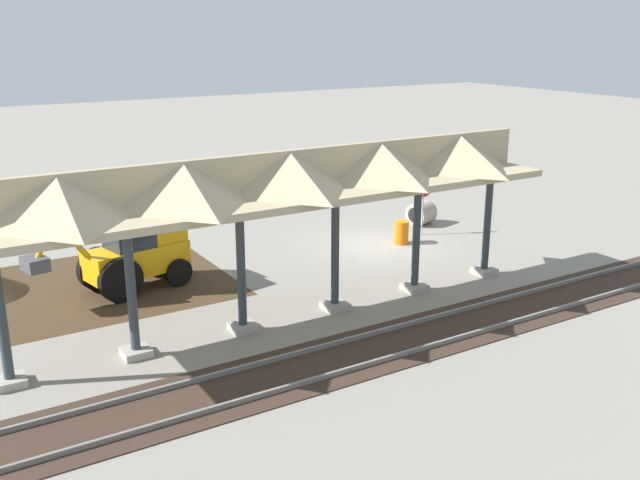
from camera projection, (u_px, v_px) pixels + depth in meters
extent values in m
plane|color=gray|center=(377.00, 246.00, 27.29)|extent=(120.00, 120.00, 0.00)
cube|color=#42301E|center=(63.00, 291.00, 22.66)|extent=(10.31, 7.00, 0.01)
cube|color=#9E998E|center=(484.00, 271.00, 24.23)|extent=(0.70, 0.70, 0.20)
cylinder|color=#2D383D|center=(487.00, 223.00, 23.73)|extent=(0.24, 0.24, 3.60)
cube|color=#9E998E|center=(414.00, 287.00, 22.72)|extent=(0.70, 0.70, 0.20)
cylinder|color=#2D383D|center=(416.00, 236.00, 22.23)|extent=(0.24, 0.24, 3.60)
cube|color=#9E998E|center=(335.00, 306.00, 21.22)|extent=(0.70, 0.70, 0.20)
cylinder|color=#2D383D|center=(335.00, 251.00, 20.73)|extent=(0.24, 0.24, 3.60)
cube|color=#9E998E|center=(243.00, 327.00, 19.71)|extent=(0.70, 0.70, 0.20)
cylinder|color=#2D383D|center=(241.00, 269.00, 19.22)|extent=(0.24, 0.24, 3.60)
cube|color=#9E998E|center=(136.00, 352.00, 18.21)|extent=(0.70, 0.70, 0.20)
cylinder|color=#2D383D|center=(131.00, 290.00, 17.72)|extent=(0.24, 0.24, 3.60)
cube|color=#9E998E|center=(10.00, 381.00, 16.70)|extent=(0.70, 0.70, 0.20)
cylinder|color=#2D383D|center=(1.00, 314.00, 16.21)|extent=(0.24, 0.24, 3.60)
cube|color=tan|center=(289.00, 194.00, 19.43)|extent=(16.27, 3.20, 0.20)
cube|color=tan|center=(289.00, 170.00, 19.24)|extent=(16.27, 0.20, 1.10)
pyramid|color=tan|center=(457.00, 151.00, 22.25)|extent=(2.71, 3.20, 1.10)
pyramid|color=tan|center=(379.00, 160.00, 20.74)|extent=(2.71, 3.20, 1.10)
pyramid|color=tan|center=(289.00, 170.00, 19.24)|extent=(2.71, 3.20, 1.10)
pyramid|color=tan|center=(183.00, 183.00, 17.73)|extent=(2.71, 3.20, 1.10)
pyramid|color=tan|center=(57.00, 197.00, 16.23)|extent=(2.71, 3.20, 1.10)
cube|color=slate|center=(504.00, 299.00, 21.82)|extent=(60.00, 0.08, 0.15)
cube|color=slate|center=(541.00, 314.00, 20.65)|extent=(60.00, 0.08, 0.15)
cube|color=#38281E|center=(522.00, 308.00, 21.25)|extent=(60.00, 2.58, 0.03)
cylinder|color=gray|center=(423.00, 209.00, 28.46)|extent=(0.06, 0.06, 2.14)
cylinder|color=red|center=(424.00, 188.00, 28.21)|extent=(0.75, 0.20, 0.76)
cube|color=orange|center=(137.00, 259.00, 22.66)|extent=(3.40, 1.92, 0.90)
cube|color=#1E262D|center=(128.00, 226.00, 22.20)|extent=(1.51, 1.41, 1.40)
cube|color=orange|center=(163.00, 232.00, 23.13)|extent=(1.35, 1.30, 0.50)
cylinder|color=black|center=(99.00, 269.00, 22.61)|extent=(1.43, 0.58, 1.40)
cylinder|color=black|center=(121.00, 280.00, 21.61)|extent=(1.43, 0.58, 1.40)
cylinder|color=black|center=(157.00, 263.00, 23.98)|extent=(0.94, 0.48, 0.90)
cylinder|color=black|center=(178.00, 272.00, 23.07)|extent=(0.94, 0.48, 0.90)
cylinder|color=orange|center=(71.00, 239.00, 21.00)|extent=(1.08, 0.39, 1.41)
cylinder|color=orange|center=(44.00, 242.00, 20.45)|extent=(0.83, 0.32, 1.26)
cube|color=#47474C|center=(35.00, 264.00, 20.40)|extent=(0.75, 0.90, 0.40)
cylinder|color=#9E9384|center=(421.00, 213.00, 30.13)|extent=(1.19, 1.20, 0.98)
cylinder|color=black|center=(414.00, 215.00, 29.79)|extent=(0.19, 0.62, 0.64)
cylinder|color=orange|center=(401.00, 232.00, 27.48)|extent=(0.56, 0.56, 0.90)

